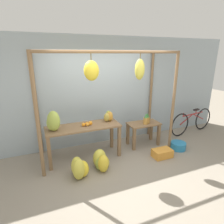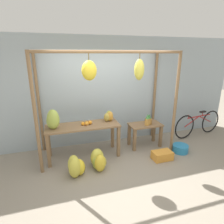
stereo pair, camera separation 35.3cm
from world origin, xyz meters
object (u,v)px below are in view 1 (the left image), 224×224
object	(u,v)px
blue_bucket	(178,146)
banana_pile_on_table	(53,122)
banana_pile_ground_left	(79,168)
papaya_pile	(108,116)
parked_bicycle	(192,121)
pineapple_cluster	(147,119)
fruit_crate_white	(162,153)
orange_pile	(87,124)
banana_pile_ground_right	(101,161)

from	to	relation	value
blue_bucket	banana_pile_on_table	bearing A→B (deg)	170.87
banana_pile_ground_left	papaya_pile	distance (m)	1.42
banana_pile_ground_left	parked_bicycle	xyz separation A→B (m)	(3.73, 0.91, 0.17)
pineapple_cluster	fruit_crate_white	xyz separation A→B (m)	(0.04, -0.70, -0.64)
banana_pile_on_table	orange_pile	distance (m)	0.75
banana_pile_ground_left	banana_pile_ground_right	bearing A→B (deg)	12.06
orange_pile	banana_pile_ground_right	xyz separation A→B (m)	(0.12, -0.58, -0.66)
banana_pile_ground_right	fruit_crate_white	xyz separation A→B (m)	(1.50, -0.08, -0.09)
banana_pile_on_table	papaya_pile	distance (m)	1.30
papaya_pile	parked_bicycle	bearing A→B (deg)	2.22
fruit_crate_white	parked_bicycle	world-z (taller)	parked_bicycle
parked_bicycle	banana_pile_on_table	bearing A→B (deg)	-176.64
banana_pile_ground_left	blue_bucket	size ratio (longest dim) A/B	1.26
parked_bicycle	papaya_pile	size ratio (longest dim) A/B	6.19
pineapple_cluster	banana_pile_ground_left	distance (m)	2.15
banana_pile_ground_right	orange_pile	bearing A→B (deg)	102.20
banana_pile_ground_left	blue_bucket	bearing A→B (deg)	4.22
blue_bucket	fruit_crate_white	bearing A→B (deg)	-164.70
orange_pile	banana_pile_ground_left	size ratio (longest dim) A/B	0.54
banana_pile_ground_left	blue_bucket	distance (m)	2.63
banana_pile_ground_left	fruit_crate_white	distance (m)	2.00
banana_pile_ground_left	banana_pile_ground_right	world-z (taller)	banana_pile_ground_left
orange_pile	parked_bicycle	distance (m)	3.40
banana_pile_on_table	blue_bucket	bearing A→B (deg)	-9.13
orange_pile	parked_bicycle	bearing A→B (deg)	3.91
banana_pile_ground_right	parked_bicycle	xyz separation A→B (m)	(3.23, 0.81, 0.19)
banana_pile_ground_left	papaya_pile	world-z (taller)	papaya_pile
blue_bucket	banana_pile_ground_right	bearing A→B (deg)	-177.64
fruit_crate_white	parked_bicycle	xyz separation A→B (m)	(1.73, 0.89, 0.27)
papaya_pile	blue_bucket	bearing A→B (deg)	-19.82
pineapple_cluster	papaya_pile	size ratio (longest dim) A/B	1.04
orange_pile	papaya_pile	size ratio (longest dim) A/B	0.90
pineapple_cluster	parked_bicycle	distance (m)	1.82
parked_bicycle	papaya_pile	xyz separation A→B (m)	(-2.80, -0.11, 0.54)
parked_bicycle	papaya_pile	world-z (taller)	papaya_pile
blue_bucket	parked_bicycle	xyz separation A→B (m)	(1.11, 0.72, 0.28)
banana_pile_ground_left	parked_bicycle	distance (m)	3.84
pineapple_cluster	banana_pile_ground_right	bearing A→B (deg)	-157.22
orange_pile	pineapple_cluster	size ratio (longest dim) A/B	0.86
banana_pile_ground_right	papaya_pile	xyz separation A→B (m)	(0.43, 0.70, 0.73)
fruit_crate_white	parked_bicycle	size ratio (longest dim) A/B	0.26
banana_pile_ground_left	banana_pile_ground_right	xyz separation A→B (m)	(0.49, 0.11, -0.02)
banana_pile_on_table	papaya_pile	size ratio (longest dim) A/B	1.54
pineapple_cluster	fruit_crate_white	bearing A→B (deg)	-87.07
banana_pile_ground_right	pineapple_cluster	bearing A→B (deg)	22.78
banana_pile_ground_left	fruit_crate_white	world-z (taller)	banana_pile_ground_left
parked_bicycle	orange_pile	bearing A→B (deg)	-176.09
orange_pile	blue_bucket	world-z (taller)	orange_pile
orange_pile	fruit_crate_white	world-z (taller)	orange_pile
parked_bicycle	fruit_crate_white	bearing A→B (deg)	-152.84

